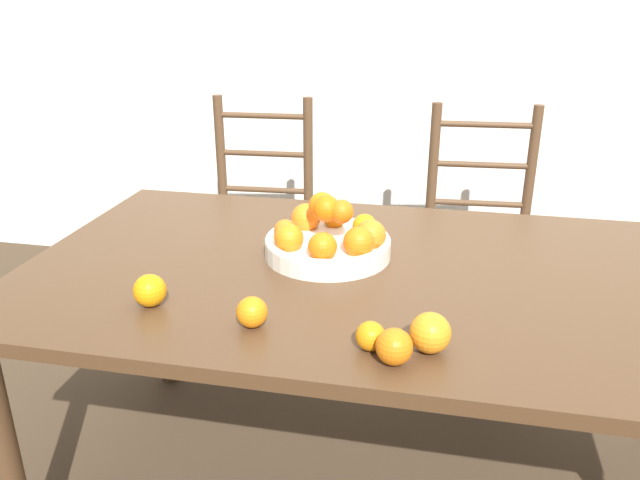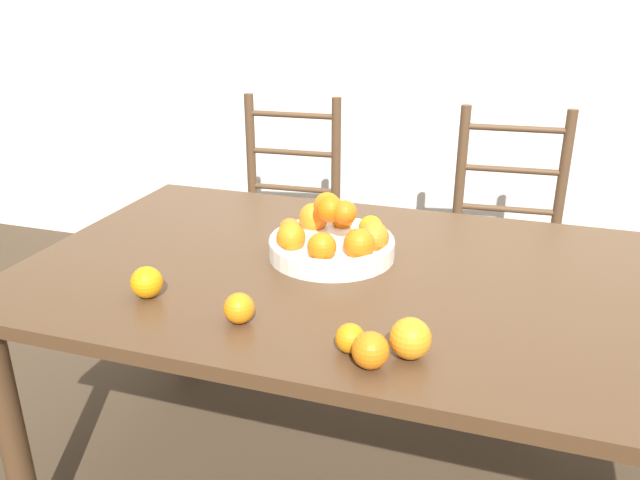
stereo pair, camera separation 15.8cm
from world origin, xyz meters
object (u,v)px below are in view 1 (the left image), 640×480
object	(u,v)px
orange_loose_2	(430,333)
orange_loose_3	(150,290)
orange_loose_0	(370,336)
orange_loose_4	(252,312)
fruit_bowl	(329,239)
orange_loose_1	(394,347)
chair_right	(478,250)
chair_left	(259,233)

from	to	relation	value
orange_loose_2	orange_loose_3	distance (m)	0.64
orange_loose_0	orange_loose_2	bearing A→B (deg)	8.41
orange_loose_3	orange_loose_4	world-z (taller)	orange_loose_3
orange_loose_0	orange_loose_3	size ratio (longest dim) A/B	0.80
fruit_bowl	orange_loose_3	distance (m)	0.50
orange_loose_3	orange_loose_4	xyz separation A→B (m)	(0.26, -0.04, -0.00)
fruit_bowl	orange_loose_4	world-z (taller)	fruit_bowl
orange_loose_1	orange_loose_4	xyz separation A→B (m)	(-0.31, 0.08, -0.00)
orange_loose_4	orange_loose_3	bearing A→B (deg)	170.29
orange_loose_2	chair_right	distance (m)	1.29
orange_loose_2	chair_right	size ratio (longest dim) A/B	0.08
orange_loose_3	chair_left	world-z (taller)	chair_left
orange_loose_3	chair_right	size ratio (longest dim) A/B	0.07
orange_loose_2	chair_left	world-z (taller)	chair_left
chair_left	orange_loose_1	bearing A→B (deg)	-65.75
fruit_bowl	orange_loose_0	xyz separation A→B (m)	(0.17, -0.45, -0.02)
orange_loose_0	orange_loose_1	size ratio (longest dim) A/B	0.83
fruit_bowl	orange_loose_0	bearing A→B (deg)	-68.93
orange_loose_1	orange_loose_3	size ratio (longest dim) A/B	0.97
orange_loose_2	chair_left	distance (m)	1.48
orange_loose_0	chair_right	world-z (taller)	chair_right
chair_right	orange_loose_1	bearing A→B (deg)	-103.42
orange_loose_0	fruit_bowl	bearing A→B (deg)	111.07
orange_loose_3	chair_right	bearing A→B (deg)	56.04
fruit_bowl	orange_loose_4	size ratio (longest dim) A/B	5.03
orange_loose_2	orange_loose_4	xyz separation A→B (m)	(-0.38, 0.02, -0.01)
orange_loose_1	chair_right	xyz separation A→B (m)	(0.22, 1.30, -0.31)
fruit_bowl	orange_loose_4	bearing A→B (deg)	-102.08
chair_left	chair_right	bearing A→B (deg)	-3.40
orange_loose_4	chair_right	bearing A→B (deg)	66.40
orange_loose_0	orange_loose_3	xyz separation A→B (m)	(-0.52, 0.09, 0.01)
orange_loose_2	orange_loose_3	xyz separation A→B (m)	(-0.64, 0.07, -0.00)
orange_loose_0	orange_loose_1	world-z (taller)	orange_loose_1
chair_left	orange_loose_2	bearing A→B (deg)	-62.36
fruit_bowl	orange_loose_1	world-z (taller)	fruit_bowl
orange_loose_1	orange_loose_3	distance (m)	0.59
orange_loose_0	orange_loose_4	bearing A→B (deg)	171.14
chair_left	chair_right	size ratio (longest dim) A/B	1.00
orange_loose_3	chair_left	distance (m)	1.22
orange_loose_0	chair_left	world-z (taller)	chair_left
fruit_bowl	orange_loose_3	world-z (taller)	fruit_bowl
orange_loose_0	orange_loose_2	world-z (taller)	orange_loose_2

